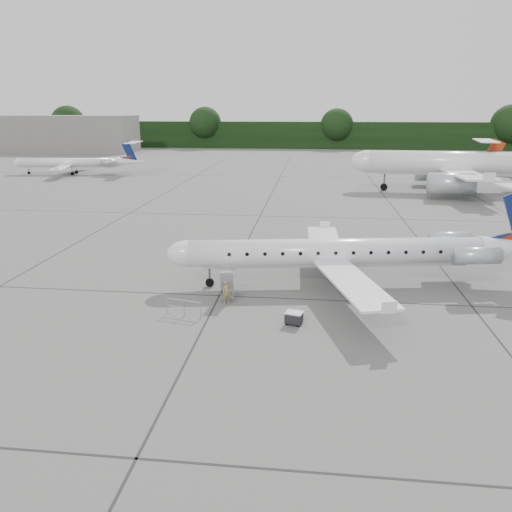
# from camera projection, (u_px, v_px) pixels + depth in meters

# --- Properties ---
(ground) EXTENTS (320.00, 320.00, 0.00)m
(ground) POSITION_uv_depth(u_px,v_px,m) (300.00, 314.00, 29.95)
(ground) COLOR slate
(ground) RESTS_ON ground
(treeline) EXTENTS (260.00, 4.00, 8.00)m
(treeline) POSITION_uv_depth(u_px,v_px,m) (312.00, 135.00, 152.68)
(treeline) COLOR black
(treeline) RESTS_ON ground
(terminal_building) EXTENTS (40.00, 14.00, 10.00)m
(terminal_building) POSITION_uv_depth(u_px,v_px,m) (63.00, 134.00, 140.91)
(terminal_building) COLOR slate
(terminal_building) RESTS_ON ground
(main_regional_jet) EXTENTS (28.27, 22.29, 6.59)m
(main_regional_jet) POSITION_uv_depth(u_px,v_px,m) (336.00, 239.00, 33.95)
(main_regional_jet) COLOR silver
(main_regional_jet) RESTS_ON ground
(airstair) EXTENTS (1.17, 2.26, 2.07)m
(airstair) POSITION_uv_depth(u_px,v_px,m) (227.00, 282.00, 32.33)
(airstair) COLOR silver
(airstair) RESTS_ON ground
(passenger) EXTENTS (0.67, 0.59, 1.53)m
(passenger) POSITION_uv_depth(u_px,v_px,m) (227.00, 292.00, 31.23)
(passenger) COLOR olive
(passenger) RESTS_ON ground
(safety_railing) EXTENTS (2.16, 0.57, 1.00)m
(safety_railing) POSITION_uv_depth(u_px,v_px,m) (184.00, 308.00, 29.43)
(safety_railing) COLOR #989BA0
(safety_railing) RESTS_ON ground
(baggage_cart) EXTENTS (1.07, 0.95, 0.80)m
(baggage_cart) POSITION_uv_depth(u_px,v_px,m) (294.00, 318.00, 28.36)
(baggage_cart) COLOR black
(baggage_cart) RESTS_ON ground
(bg_narrowbody) EXTENTS (34.43, 25.83, 11.83)m
(bg_narrowbody) POSITION_uv_depth(u_px,v_px,m) (461.00, 151.00, 71.64)
(bg_narrowbody) COLOR silver
(bg_narrowbody) RESTS_ON ground
(bg_regional_left) EXTENTS (24.71, 19.04, 6.03)m
(bg_regional_left) POSITION_uv_depth(u_px,v_px,m) (68.00, 158.00, 92.72)
(bg_regional_left) COLOR silver
(bg_regional_left) RESTS_ON ground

